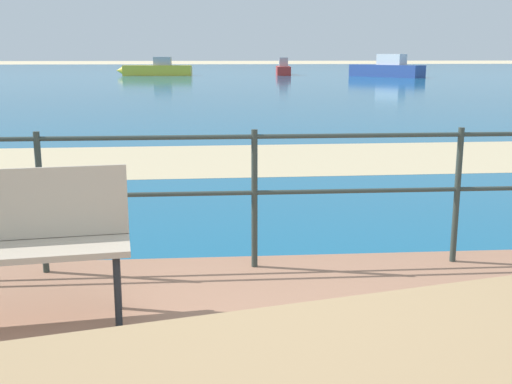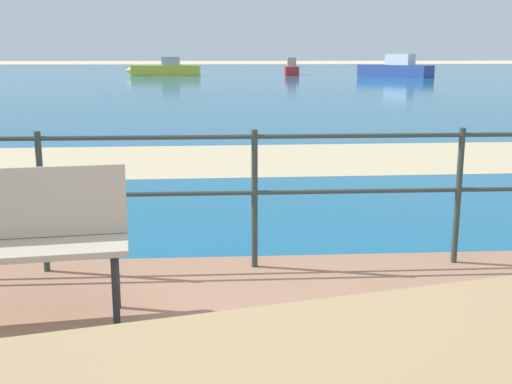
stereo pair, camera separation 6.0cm
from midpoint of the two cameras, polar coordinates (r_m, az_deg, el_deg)
name	(u,v)px [view 1 (the left image)]	position (r m, az deg, el deg)	size (l,w,h in m)	color
sea_water	(210,77)	(42.02, -4.22, 10.28)	(90.00, 90.00, 0.01)	#145B84
beach_strip	(229,160)	(9.50, -2.66, 2.93)	(54.00, 2.89, 0.01)	tan
railing_fence	(254,180)	(4.45, -0.53, 1.05)	(5.94, 0.04, 1.00)	#2D3833
boat_near	(156,69)	(44.74, -8.99, 10.84)	(5.20, 1.50, 1.26)	yellow
boat_mid	(283,69)	(45.71, 2.42, 10.99)	(1.23, 4.37, 1.22)	red
boat_far	(386,69)	(42.63, 11.54, 10.79)	(4.29, 4.96, 1.46)	#2D478C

